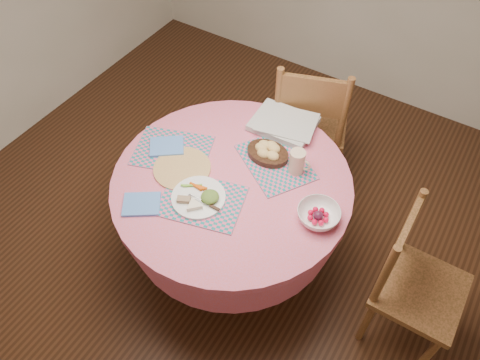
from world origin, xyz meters
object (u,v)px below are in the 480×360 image
object	(u,v)px
wicker_trivet	(182,168)
latte_mug	(297,162)
chair_right	(412,281)
bread_bowl	(268,151)
dining_table	(232,203)
chair_back	(309,122)
dinner_plate	(199,198)
fruit_bowl	(318,215)

from	to	relation	value
wicker_trivet	latte_mug	bearing A→B (deg)	30.45
chair_right	bread_bowl	distance (m)	0.98
dining_table	chair_right	bearing A→B (deg)	6.23
chair_back	dinner_plate	size ratio (longest dim) A/B	3.79
chair_right	latte_mug	size ratio (longest dim) A/B	6.86
chair_right	wicker_trivet	bearing A→B (deg)	98.15
dining_table	chair_back	world-z (taller)	chair_back
wicker_trivet	dinner_plate	bearing A→B (deg)	-32.13
chair_back	chair_right	bearing A→B (deg)	123.33
latte_mug	fruit_bowl	size ratio (longest dim) A/B	0.58
dinner_plate	fruit_bowl	world-z (taller)	fruit_bowl
latte_mug	fruit_bowl	distance (m)	0.31
chair_right	latte_mug	bearing A→B (deg)	80.77
dinner_plate	latte_mug	world-z (taller)	latte_mug
dining_table	fruit_bowl	bearing A→B (deg)	1.44
bread_bowl	fruit_bowl	xyz separation A→B (m)	(0.41, -0.23, -0.01)
dining_table	dinner_plate	bearing A→B (deg)	-108.27
fruit_bowl	bread_bowl	bearing A→B (deg)	150.67
latte_mug	fruit_bowl	bearing A→B (deg)	-43.19
chair_right	wicker_trivet	distance (m)	1.29
chair_right	chair_back	xyz separation A→B (m)	(-0.93, 0.72, 0.05)
wicker_trivet	chair_right	bearing A→B (deg)	8.34
bread_bowl	latte_mug	bearing A→B (deg)	-4.85
dining_table	wicker_trivet	xyz separation A→B (m)	(-0.26, -0.08, 0.20)
chair_back	wicker_trivet	xyz separation A→B (m)	(-0.32, -0.90, 0.23)
chair_right	bread_bowl	size ratio (longest dim) A/B	4.03
chair_right	wicker_trivet	xyz separation A→B (m)	(-1.25, -0.18, 0.27)
chair_back	latte_mug	distance (m)	0.69
chair_back	bread_bowl	xyz separation A→B (m)	(0.02, -0.58, 0.26)
fruit_bowl	dinner_plate	bearing A→B (deg)	-159.04
chair_right	chair_back	size ratio (longest dim) A/B	0.91
dinner_plate	latte_mug	distance (m)	0.53
dining_table	fruit_bowl	xyz separation A→B (m)	(0.48, 0.01, 0.23)
wicker_trivet	latte_mug	distance (m)	0.60
dining_table	wicker_trivet	size ratio (longest dim) A/B	4.13
chair_right	bread_bowl	bearing A→B (deg)	81.58
latte_mug	dinner_plate	bearing A→B (deg)	-126.96
chair_back	dinner_plate	world-z (taller)	chair_back
chair_right	bread_bowl	world-z (taller)	chair_right
chair_back	latte_mug	bearing A→B (deg)	88.91
wicker_trivet	bread_bowl	distance (m)	0.46
dining_table	chair_back	bearing A→B (deg)	86.04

